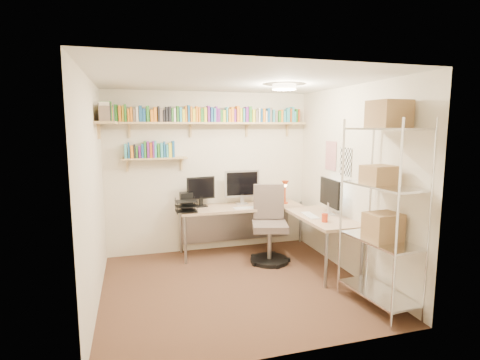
# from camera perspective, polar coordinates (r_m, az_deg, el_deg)

# --- Properties ---
(ground) EXTENTS (3.20, 3.20, 0.00)m
(ground) POSITION_cam_1_polar(r_m,az_deg,el_deg) (4.86, -0.73, -15.78)
(ground) COLOR #3E241A
(ground) RESTS_ON ground
(room_shell) EXTENTS (3.24, 3.04, 2.52)m
(room_shell) POSITION_cam_1_polar(r_m,az_deg,el_deg) (4.46, -0.71, 2.72)
(room_shell) COLOR beige
(room_shell) RESTS_ON ground
(wall_shelves) EXTENTS (3.12, 1.09, 0.80)m
(wall_shelves) POSITION_cam_1_polar(r_m,az_deg,el_deg) (5.63, -8.63, 8.65)
(wall_shelves) COLOR #D8BD79
(wall_shelves) RESTS_ON ground
(corner_desk) EXTENTS (2.22, 1.89, 1.29)m
(corner_desk) POSITION_cam_1_polar(r_m,az_deg,el_deg) (5.63, 2.00, -4.51)
(corner_desk) COLOR tan
(corner_desk) RESTS_ON ground
(office_chair) EXTENTS (0.61, 0.62, 1.12)m
(office_chair) POSITION_cam_1_polar(r_m,az_deg,el_deg) (5.55, 4.49, -7.55)
(office_chair) COLOR black
(office_chair) RESTS_ON ground
(wire_rack) EXTENTS (0.51, 0.92, 2.24)m
(wire_rack) POSITION_cam_1_polar(r_m,az_deg,el_deg) (4.22, 21.05, -0.56)
(wire_rack) COLOR silver
(wire_rack) RESTS_ON ground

